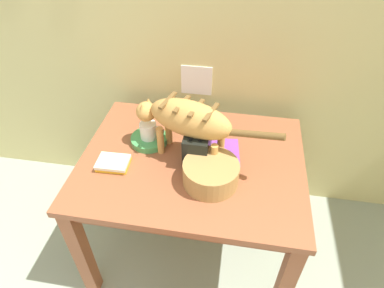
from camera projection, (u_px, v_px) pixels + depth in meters
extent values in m
cube|color=#DBCC85|center=(190.00, 18.00, 1.80)|extent=(5.19, 0.10, 2.50)
cube|color=white|center=(196.00, 81.00, 1.99)|extent=(0.19, 0.01, 0.19)
cube|color=#955234|center=(192.00, 161.00, 1.68)|extent=(1.13, 0.87, 0.03)
cube|color=brown|center=(192.00, 169.00, 1.71)|extent=(1.05, 0.79, 0.07)
cube|color=#955234|center=(82.00, 253.00, 1.70)|extent=(0.07, 0.07, 0.72)
cube|color=#955234|center=(284.00, 285.00, 1.57)|extent=(0.07, 0.07, 0.72)
cube|color=#955234|center=(128.00, 154.00, 2.28)|extent=(0.07, 0.07, 0.72)
cube|color=#955234|center=(279.00, 172.00, 2.15)|extent=(0.07, 0.07, 0.72)
ellipsoid|color=#CC9248|center=(190.00, 119.00, 1.54)|extent=(0.45, 0.27, 0.18)
cube|color=brown|center=(211.00, 112.00, 1.46)|extent=(0.06, 0.15, 0.01)
cube|color=brown|center=(196.00, 108.00, 1.48)|extent=(0.06, 0.15, 0.01)
cube|color=brown|center=(182.00, 104.00, 1.50)|extent=(0.06, 0.15, 0.01)
cube|color=brown|center=(168.00, 100.00, 1.53)|extent=(0.06, 0.15, 0.01)
cylinder|color=#CC9248|center=(160.00, 140.00, 1.66)|extent=(0.04, 0.04, 0.16)
cylinder|color=#CC9248|center=(169.00, 131.00, 1.72)|extent=(0.04, 0.04, 0.16)
cylinder|color=#CC9248|center=(214.00, 158.00, 1.56)|extent=(0.04, 0.04, 0.16)
cylinder|color=#CC9248|center=(221.00, 147.00, 1.62)|extent=(0.04, 0.04, 0.16)
sphere|color=#CC9248|center=(146.00, 112.00, 1.64)|extent=(0.10, 0.10, 0.10)
cone|color=#CC9248|center=(142.00, 107.00, 1.59)|extent=(0.04, 0.04, 0.04)
cone|color=#CC9248|center=(148.00, 101.00, 1.63)|extent=(0.04, 0.04, 0.04)
cylinder|color=brown|center=(257.00, 135.00, 1.42)|extent=(0.25, 0.10, 0.09)
cylinder|color=#419450|center=(149.00, 139.00, 1.76)|extent=(0.20, 0.20, 0.03)
cylinder|color=white|center=(148.00, 130.00, 1.72)|extent=(0.09, 0.09, 0.09)
torus|color=white|center=(159.00, 131.00, 1.71)|extent=(0.06, 0.01, 0.06)
cube|color=purple|center=(213.00, 152.00, 1.70)|extent=(0.29, 0.25, 0.01)
cube|color=yellow|center=(114.00, 164.00, 1.63)|extent=(0.16, 0.12, 0.02)
cube|color=beige|center=(113.00, 162.00, 1.61)|extent=(0.16, 0.12, 0.02)
cylinder|color=#AA7F45|center=(211.00, 173.00, 1.51)|extent=(0.26, 0.26, 0.11)
cylinder|color=#4C391F|center=(211.00, 172.00, 1.51)|extent=(0.21, 0.21, 0.09)
cube|color=black|center=(197.00, 145.00, 1.62)|extent=(0.12, 0.20, 0.17)
cube|color=black|center=(193.00, 131.00, 1.56)|extent=(0.02, 0.14, 0.01)
cube|color=black|center=(202.00, 132.00, 1.56)|extent=(0.02, 0.14, 0.01)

